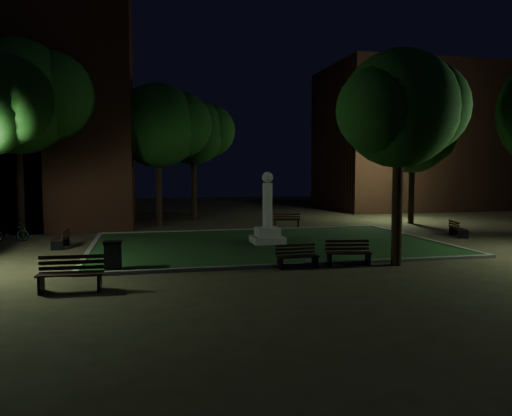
{
  "coord_description": "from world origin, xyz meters",
  "views": [
    {
      "loc": [
        -5.42,
        -19.55,
        3.4
      ],
      "look_at": [
        -0.75,
        1.0,
        1.75
      ],
      "focal_mm": 35.0,
      "sensor_mm": 36.0,
      "label": 1
    }
  ],
  "objects_px": {
    "bench_west_near": "(71,275)",
    "bench_left_side": "(62,239)",
    "bench_far_side": "(287,221)",
    "monument": "(267,224)",
    "bench_near_right": "(348,253)",
    "trash_bin": "(113,256)",
    "bench_right_side": "(457,229)",
    "bicycle": "(10,232)",
    "bench_near_left": "(297,257)"
  },
  "relations": [
    {
      "from": "bench_west_near",
      "to": "bench_left_side",
      "type": "bearing_deg",
      "value": 101.85
    },
    {
      "from": "bench_far_side",
      "to": "monument",
      "type": "bearing_deg",
      "value": 80.39
    },
    {
      "from": "monument",
      "to": "bench_near_right",
      "type": "distance_m",
      "value": 5.49
    },
    {
      "from": "monument",
      "to": "trash_bin",
      "type": "distance_m",
      "value": 7.85
    },
    {
      "from": "bench_left_side",
      "to": "trash_bin",
      "type": "bearing_deg",
      "value": 27.92
    },
    {
      "from": "bench_right_side",
      "to": "bicycle",
      "type": "xyz_separation_m",
      "value": [
        -21.5,
        3.16,
        0.06
      ]
    },
    {
      "from": "monument",
      "to": "bench_west_near",
      "type": "xyz_separation_m",
      "value": [
        -7.43,
        -7.03,
        -0.5
      ]
    },
    {
      "from": "monument",
      "to": "bench_right_side",
      "type": "height_order",
      "value": "monument"
    },
    {
      "from": "bench_left_side",
      "to": "bench_far_side",
      "type": "distance_m",
      "value": 12.63
    },
    {
      "from": "monument",
      "to": "bench_near_left",
      "type": "distance_m",
      "value": 5.34
    },
    {
      "from": "bench_left_side",
      "to": "bicycle",
      "type": "height_order",
      "value": "bicycle"
    },
    {
      "from": "bench_near_right",
      "to": "bench_west_near",
      "type": "xyz_separation_m",
      "value": [
        -9.08,
        -1.82,
        0.05
      ]
    },
    {
      "from": "bench_near_right",
      "to": "bench_left_side",
      "type": "distance_m",
      "value": 12.25
    },
    {
      "from": "bench_near_left",
      "to": "bench_left_side",
      "type": "bearing_deg",
      "value": 140.79
    },
    {
      "from": "bench_far_side",
      "to": "trash_bin",
      "type": "relative_size",
      "value": 1.62
    },
    {
      "from": "monument",
      "to": "bench_west_near",
      "type": "bearing_deg",
      "value": -136.57
    },
    {
      "from": "bench_west_near",
      "to": "bench_left_side",
      "type": "relative_size",
      "value": 1.21
    },
    {
      "from": "bench_right_side",
      "to": "bench_west_near",
      "type": "bearing_deg",
      "value": 128.15
    },
    {
      "from": "bicycle",
      "to": "monument",
      "type": "bearing_deg",
      "value": -112.2
    },
    {
      "from": "bench_west_near",
      "to": "bench_far_side",
      "type": "height_order",
      "value": "bench_west_near"
    },
    {
      "from": "bench_left_side",
      "to": "bench_west_near",
      "type": "bearing_deg",
      "value": 14.25
    },
    {
      "from": "bench_left_side",
      "to": "bench_right_side",
      "type": "distance_m",
      "value": 18.84
    },
    {
      "from": "bench_near_left",
      "to": "trash_bin",
      "type": "bearing_deg",
      "value": 169.64
    },
    {
      "from": "bench_right_side",
      "to": "bench_far_side",
      "type": "relative_size",
      "value": 0.94
    },
    {
      "from": "bench_west_near",
      "to": "bicycle",
      "type": "relative_size",
      "value": 1.07
    },
    {
      "from": "bench_right_side",
      "to": "bench_far_side",
      "type": "bearing_deg",
      "value": 66.9
    },
    {
      "from": "monument",
      "to": "trash_bin",
      "type": "relative_size",
      "value": 3.18
    },
    {
      "from": "monument",
      "to": "bench_near_right",
      "type": "xyz_separation_m",
      "value": [
        1.66,
        -5.21,
        -0.55
      ]
    },
    {
      "from": "bench_near_left",
      "to": "bench_right_side",
      "type": "height_order",
      "value": "same"
    },
    {
      "from": "bench_west_near",
      "to": "bicycle",
      "type": "height_order",
      "value": "bench_west_near"
    },
    {
      "from": "bench_near_right",
      "to": "bicycle",
      "type": "distance_m",
      "value": 15.86
    },
    {
      "from": "bench_west_near",
      "to": "bench_right_side",
      "type": "distance_m",
      "value": 18.92
    },
    {
      "from": "bench_right_side",
      "to": "bench_far_side",
      "type": "distance_m",
      "value": 9.22
    },
    {
      "from": "bench_near_left",
      "to": "bench_west_near",
      "type": "relative_size",
      "value": 0.82
    },
    {
      "from": "bench_near_left",
      "to": "bench_near_right",
      "type": "distance_m",
      "value": 1.94
    },
    {
      "from": "bicycle",
      "to": "bench_left_side",
      "type": "bearing_deg",
      "value": -138.66
    },
    {
      "from": "bench_near_left",
      "to": "bench_near_right",
      "type": "xyz_separation_m",
      "value": [
        1.93,
        0.1,
        0.03
      ]
    },
    {
      "from": "bench_west_near",
      "to": "trash_bin",
      "type": "bearing_deg",
      "value": 70.34
    },
    {
      "from": "bench_west_near",
      "to": "bench_right_side",
      "type": "relative_size",
      "value": 1.17
    },
    {
      "from": "bench_near_right",
      "to": "bench_west_near",
      "type": "height_order",
      "value": "bench_west_near"
    },
    {
      "from": "trash_bin",
      "to": "bench_left_side",
      "type": "bearing_deg",
      "value": 113.84
    },
    {
      "from": "bench_far_side",
      "to": "bicycle",
      "type": "relative_size",
      "value": 0.97
    },
    {
      "from": "bench_right_side",
      "to": "bicycle",
      "type": "relative_size",
      "value": 0.91
    },
    {
      "from": "bench_west_near",
      "to": "bicycle",
      "type": "xyz_separation_m",
      "value": [
        -4.11,
        10.63,
        -0.02
      ]
    },
    {
      "from": "bench_far_side",
      "to": "trash_bin",
      "type": "distance_m",
      "value": 13.99
    },
    {
      "from": "bicycle",
      "to": "bench_far_side",
      "type": "bearing_deg",
      "value": -84.84
    },
    {
      "from": "bench_left_side",
      "to": "bench_right_side",
      "type": "height_order",
      "value": "bench_right_side"
    },
    {
      "from": "bench_right_side",
      "to": "bicycle",
      "type": "distance_m",
      "value": 21.73
    },
    {
      "from": "trash_bin",
      "to": "bicycle",
      "type": "height_order",
      "value": "trash_bin"
    },
    {
      "from": "bench_west_near",
      "to": "bench_near_left",
      "type": "bearing_deg",
      "value": 15.23
    }
  ]
}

